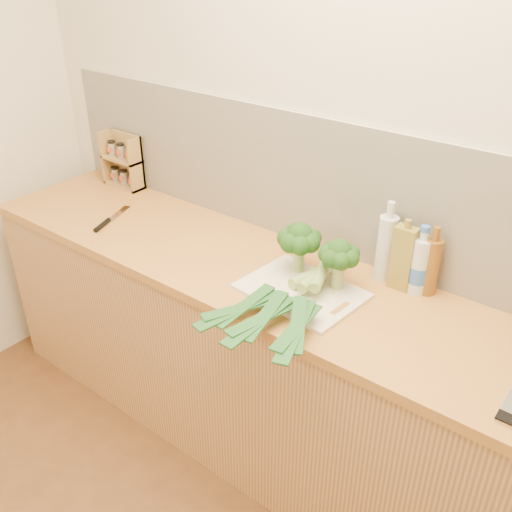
# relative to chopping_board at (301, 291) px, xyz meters

# --- Properties ---
(room_shell) EXTENTS (3.50, 3.50, 3.50)m
(room_shell) POSITION_rel_chopping_board_xyz_m (0.03, 0.33, 0.26)
(room_shell) COLOR beige
(room_shell) RESTS_ON ground
(counter) EXTENTS (3.20, 0.62, 0.90)m
(counter) POSITION_rel_chopping_board_xyz_m (0.03, 0.04, -0.46)
(counter) COLOR tan
(counter) RESTS_ON ground
(chopping_board) EXTENTS (0.45, 0.35, 0.01)m
(chopping_board) POSITION_rel_chopping_board_xyz_m (0.00, 0.00, 0.00)
(chopping_board) COLOR beige
(chopping_board) RESTS_ON counter
(broccoli_left) EXTENTS (0.17, 0.17, 0.20)m
(broccoli_left) POSITION_rel_chopping_board_xyz_m (-0.08, 0.10, 0.14)
(broccoli_left) COLOR #9CB569
(broccoli_left) RESTS_ON chopping_board
(broccoli_right) EXTENTS (0.15, 0.15, 0.19)m
(broccoli_right) POSITION_rel_chopping_board_xyz_m (0.09, 0.09, 0.14)
(broccoli_right) COLOR #9CB569
(broccoli_right) RESTS_ON chopping_board
(leek_front) EXTENTS (0.21, 0.68, 0.04)m
(leek_front) POSITION_rel_chopping_board_xyz_m (-0.03, -0.02, 0.03)
(leek_front) COLOR white
(leek_front) RESTS_ON chopping_board
(leek_mid) EXTENTS (0.10, 0.64, 0.04)m
(leek_mid) POSITION_rel_chopping_board_xyz_m (0.03, -0.06, 0.05)
(leek_mid) COLOR white
(leek_mid) RESTS_ON chopping_board
(leek_back) EXTENTS (0.27, 0.67, 0.04)m
(leek_back) POSITION_rel_chopping_board_xyz_m (0.08, -0.04, 0.07)
(leek_back) COLOR white
(leek_back) RESTS_ON chopping_board
(chefs_knife) EXTENTS (0.12, 0.28, 0.02)m
(chefs_knife) POSITION_rel_chopping_board_xyz_m (-1.00, -0.07, 0.00)
(chefs_knife) COLOR silver
(chefs_knife) RESTS_ON counter
(spice_rack) EXTENTS (0.23, 0.09, 0.27)m
(spice_rack) POSITION_rel_chopping_board_xyz_m (-1.27, 0.29, 0.11)
(spice_rack) COLOR #AE874A
(spice_rack) RESTS_ON counter
(oil_tin) EXTENTS (0.08, 0.05, 0.28)m
(oil_tin) POSITION_rel_chopping_board_xyz_m (0.26, 0.25, 0.12)
(oil_tin) COLOR olive
(oil_tin) RESTS_ON counter
(glass_bottle) EXTENTS (0.07, 0.07, 0.31)m
(glass_bottle) POSITION_rel_chopping_board_xyz_m (0.18, 0.28, 0.12)
(glass_bottle) COLOR silver
(glass_bottle) RESTS_ON counter
(amber_bottle) EXTENTS (0.06, 0.06, 0.26)m
(amber_bottle) POSITION_rel_chopping_board_xyz_m (0.36, 0.28, 0.11)
(amber_bottle) COLOR brown
(amber_bottle) RESTS_ON counter
(water_bottle) EXTENTS (0.08, 0.08, 0.24)m
(water_bottle) POSITION_rel_chopping_board_xyz_m (0.32, 0.26, 0.09)
(water_bottle) COLOR silver
(water_bottle) RESTS_ON counter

